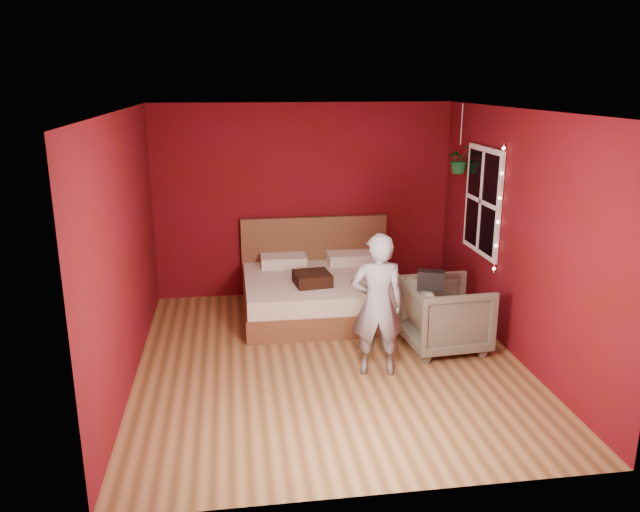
{
  "coord_description": "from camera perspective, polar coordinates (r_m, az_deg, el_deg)",
  "views": [
    {
      "loc": [
        -0.97,
        -6.0,
        2.89
      ],
      "look_at": [
        -0.04,
        0.4,
        1.05
      ],
      "focal_mm": 35.0,
      "sensor_mm": 36.0,
      "label": 1
    }
  ],
  "objects": [
    {
      "name": "armchair",
      "position": [
        7.02,
        11.37,
        -5.3
      ],
      "size": [
        0.92,
        0.89,
        0.78
      ],
      "primitive_type": "imported",
      "rotation": [
        0.0,
        0.0,
        1.64
      ],
      "color": "#63614E",
      "rests_on": "ground"
    },
    {
      "name": "throw_pillow",
      "position": [
        7.51,
        -0.71,
        -2.08
      ],
      "size": [
        0.46,
        0.46,
        0.15
      ],
      "primitive_type": "cube",
      "rotation": [
        0.0,
        0.0,
        0.11
      ],
      "color": "black",
      "rests_on": "bed"
    },
    {
      "name": "room_walls",
      "position": [
        6.2,
        0.94,
        4.63
      ],
      "size": [
        4.04,
        4.54,
        2.62
      ],
      "color": "#600A19",
      "rests_on": "ground"
    },
    {
      "name": "bed",
      "position": [
        7.97,
        0.18,
        -3.19
      ],
      "size": [
        1.99,
        1.69,
        1.09
      ],
      "color": "brown",
      "rests_on": "ground"
    },
    {
      "name": "fairy_lights",
      "position": [
        7.14,
        16.03,
        4.06
      ],
      "size": [
        0.04,
        0.04,
        1.45
      ],
      "color": "silver",
      "rests_on": "room_walls"
    },
    {
      "name": "person",
      "position": [
        6.21,
        5.26,
        -4.48
      ],
      "size": [
        0.57,
        0.42,
        1.47
      ],
      "primitive_type": "imported",
      "rotation": [
        0.0,
        0.0,
        3.02
      ],
      "color": "slate",
      "rests_on": "ground"
    },
    {
      "name": "window",
      "position": [
        7.63,
        14.62,
        4.88
      ],
      "size": [
        0.05,
        0.97,
        1.27
      ],
      "color": "white",
      "rests_on": "room_walls"
    },
    {
      "name": "hanging_plant",
      "position": [
        8.08,
        12.64,
        8.64
      ],
      "size": [
        0.38,
        0.35,
        0.86
      ],
      "color": "silver",
      "rests_on": "room_walls"
    },
    {
      "name": "floor",
      "position": [
        6.73,
        0.88,
        -9.53
      ],
      "size": [
        4.5,
        4.5,
        0.0
      ],
      "primitive_type": "plane",
      "color": "olive",
      "rests_on": "ground"
    },
    {
      "name": "handbag",
      "position": [
        6.57,
        10.11,
        -2.17
      ],
      "size": [
        0.31,
        0.22,
        0.2
      ],
      "primitive_type": "cube",
      "rotation": [
        0.0,
        0.0,
        -0.34
      ],
      "color": "black",
      "rests_on": "armchair"
    }
  ]
}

